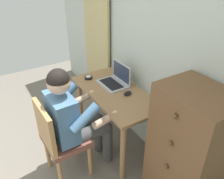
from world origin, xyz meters
TOP-DOWN VIEW (x-y plane):
  - wall_back at (0.00, 2.20)m, footprint 4.80×0.05m
  - curtain_panel at (-1.16, 2.13)m, footprint 0.65×0.03m
  - desk at (-0.24, 1.86)m, footprint 1.09×0.54m
  - dresser at (0.74, 1.93)m, footprint 0.55×0.45m
  - chair at (-0.12, 1.15)m, footprint 0.44×0.42m
  - person_seated at (-0.13, 1.34)m, footprint 0.54×0.60m
  - laptop at (-0.37, 1.94)m, footprint 0.34×0.26m
  - computer_mouse at (-0.11, 1.93)m, footprint 0.08×0.11m
  - desk_clock at (-0.64, 1.74)m, footprint 0.09×0.09m

SIDE VIEW (x-z plane):
  - chair at x=-0.12m, z-range 0.05..0.92m
  - dresser at x=0.74m, z-range 0.00..1.20m
  - desk at x=-0.24m, z-range 0.24..0.97m
  - person_seated at x=-0.13m, z-range 0.07..1.26m
  - desk_clock at x=-0.64m, z-range 0.73..0.76m
  - computer_mouse at x=-0.11m, z-range 0.73..0.76m
  - laptop at x=-0.37m, z-range 0.66..0.90m
  - curtain_panel at x=-1.16m, z-range 0.00..2.23m
  - wall_back at x=0.00m, z-range 0.00..2.50m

